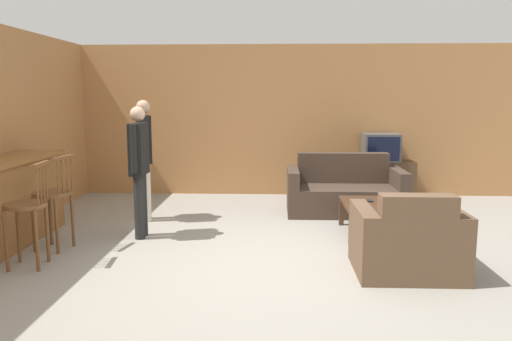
# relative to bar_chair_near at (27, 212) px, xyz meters

# --- Properties ---
(ground_plane) EXTENTS (24.00, 24.00, 0.00)m
(ground_plane) POSITION_rel_bar_chair_near_xyz_m (2.34, 0.20, -0.57)
(ground_plane) COLOR gray
(wall_back) EXTENTS (9.40, 0.08, 2.60)m
(wall_back) POSITION_rel_bar_chair_near_xyz_m (2.34, 3.93, 0.73)
(wall_back) COLOR #B27A47
(wall_back) RESTS_ON ground_plane
(wall_left) EXTENTS (0.08, 8.74, 2.60)m
(wall_left) POSITION_rel_bar_chair_near_xyz_m (-0.93, 1.56, 0.73)
(wall_left) COLOR #B27A47
(wall_left) RESTS_ON ground_plane
(bar_chair_near) EXTENTS (0.46, 0.46, 1.07)m
(bar_chair_near) POSITION_rel_bar_chair_near_xyz_m (0.00, 0.00, 0.00)
(bar_chair_near) COLOR brown
(bar_chair_near) RESTS_ON ground_plane
(bar_chair_mid) EXTENTS (0.49, 0.49, 1.07)m
(bar_chair_mid) POSITION_rel_bar_chair_near_xyz_m (-0.00, 0.59, 0.00)
(bar_chair_mid) COLOR brown
(bar_chair_mid) RESTS_ON ground_plane
(couch_far) EXTENTS (1.70, 0.91, 0.86)m
(couch_far) POSITION_rel_bar_chair_near_xyz_m (3.52, 2.57, -0.27)
(couch_far) COLOR #423328
(couch_far) RESTS_ON ground_plane
(armchair_near) EXTENTS (1.00, 0.87, 0.84)m
(armchair_near) POSITION_rel_bar_chair_near_xyz_m (3.78, -0.04, -0.27)
(armchair_near) COLOR brown
(armchair_near) RESTS_ON ground_plane
(coffee_table) EXTENTS (0.56, 0.99, 0.40)m
(coffee_table) POSITION_rel_bar_chair_near_xyz_m (3.62, 1.35, -0.23)
(coffee_table) COLOR #472D1E
(coffee_table) RESTS_ON ground_plane
(tv_unit) EXTENTS (1.13, 0.46, 0.64)m
(tv_unit) POSITION_rel_bar_chair_near_xyz_m (4.24, 3.61, -0.25)
(tv_unit) COLOR #513823
(tv_unit) RESTS_ON ground_plane
(tv) EXTENTS (0.58, 0.52, 0.46)m
(tv) POSITION_rel_bar_chair_near_xyz_m (4.24, 3.61, 0.30)
(tv) COLOR #4C4C4C
(tv) RESTS_ON tv_unit
(book_on_table) EXTENTS (0.16, 0.13, 0.02)m
(book_on_table) POSITION_rel_bar_chair_near_xyz_m (3.64, 1.46, -0.16)
(book_on_table) COLOR black
(book_on_table) RESTS_ON coffee_table
(person_by_window) EXTENTS (0.29, 0.48, 1.67)m
(person_by_window) POSITION_rel_bar_chair_near_xyz_m (0.68, 1.97, 0.38)
(person_by_window) COLOR silver
(person_by_window) RESTS_ON ground_plane
(person_by_counter) EXTENTS (0.18, 0.52, 1.60)m
(person_by_counter) POSITION_rel_bar_chair_near_xyz_m (0.84, 1.11, 0.34)
(person_by_counter) COLOR black
(person_by_counter) RESTS_ON ground_plane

